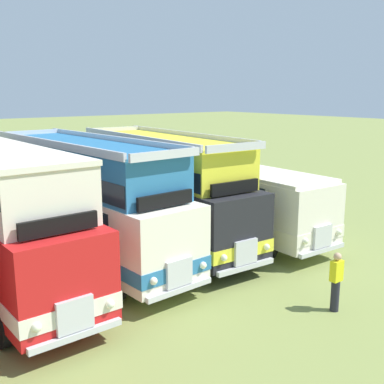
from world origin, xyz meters
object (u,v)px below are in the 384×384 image
at_px(bus_sixth_in_row, 163,188).
at_px(marshal_person, 336,281).
at_px(bus_fifth_in_row, 85,198).
at_px(bus_seventh_in_row, 222,192).

xyz_separation_m(bus_sixth_in_row, marshal_person, (0.43, -7.96, -1.47)).
distance_m(bus_sixth_in_row, marshal_person, 8.10).
xyz_separation_m(bus_fifth_in_row, marshal_person, (3.69, -8.16, -1.47)).
bearing_deg(bus_seventh_in_row, bus_fifth_in_row, 178.71).
height_order(bus_fifth_in_row, bus_sixth_in_row, same).
xyz_separation_m(bus_fifth_in_row, bus_seventh_in_row, (6.50, -0.15, -0.60)).
distance_m(bus_fifth_in_row, marshal_person, 9.07).
bearing_deg(bus_seventh_in_row, marshal_person, -109.35).
relative_size(bus_seventh_in_row, marshal_person, 6.51).
bearing_deg(bus_fifth_in_row, bus_seventh_in_row, -1.29).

